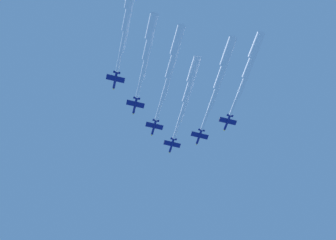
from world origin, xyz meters
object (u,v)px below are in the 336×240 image
jet_starboard_mid (249,67)px  jet_port_outer (127,18)px  jet_port_inner (172,64)px  jet_starboard_inner (221,75)px  jet_port_mid (148,48)px  jet_lead (188,90)px

jet_starboard_mid → jet_port_outer: bearing=0.8°
jet_port_inner → jet_starboard_inner: size_ratio=1.00×
jet_port_mid → jet_port_outer: bearing=35.0°
jet_port_inner → jet_port_outer: size_ratio=1.14×
jet_port_inner → jet_port_outer: 27.58m
jet_lead → jet_starboard_mid: bearing=132.5°
jet_port_inner → jet_port_outer: (24.81, 11.95, 1.63)m
jet_starboard_mid → jet_port_outer: 57.12m
jet_port_inner → jet_starboard_mid: (-32.30, 11.14, 1.22)m
jet_starboard_inner → jet_port_outer: jet_port_outer is taller
jet_port_outer → jet_starboard_inner: bearing=-169.7°
jet_starboard_inner → jet_starboard_mid: 12.97m
jet_port_mid → jet_starboard_mid: 45.41m
jet_starboard_inner → jet_port_outer: size_ratio=1.14×
jet_port_inner → jet_port_mid: jet_port_inner is taller
jet_starboard_inner → jet_port_mid: 34.44m
jet_port_mid → jet_port_outer: size_ratio=0.99×
jet_lead → jet_port_inner: 16.45m
jet_port_outer → jet_lead: bearing=-149.0°
jet_starboard_inner → jet_starboard_mid: size_ratio=1.11×
jet_port_mid → jet_starboard_mid: jet_starboard_mid is taller
jet_starboard_inner → jet_port_outer: 47.67m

